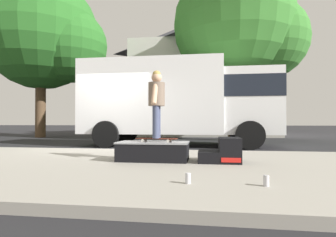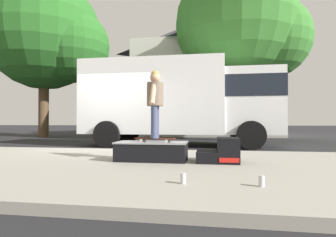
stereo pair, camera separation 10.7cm
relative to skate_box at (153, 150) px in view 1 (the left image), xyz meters
The scene contains 12 objects.
ground_plane 3.41m from the skate_box, 128.95° to the left, with size 140.00×140.00×0.00m, color black.
sidewalk_slab 2.18m from the skate_box, behind, with size 50.00×5.00×0.12m, color gray.
skate_box is the anchor object (origin of this frame).
kicker_ramp 1.31m from the skate_box, ahead, with size 0.76×0.66×0.45m.
skateboard 0.23m from the skate_box, ahead, with size 0.80×0.28×0.07m.
skater_kid 1.00m from the skate_box, ahead, with size 0.31×0.67×1.30m.
soda_can 2.03m from the skate_box, 66.98° to the right, with size 0.07×0.07×0.13m.
soda_can_b 2.53m from the skate_box, 48.00° to the right, with size 0.07×0.07×0.13m.
box_truck 5.04m from the skate_box, 89.82° to the left, with size 6.91×2.63×3.05m.
street_tree_main 9.92m from the skate_box, 72.34° to the left, with size 6.27×5.70×8.34m.
street_tree_neighbour 13.44m from the skate_box, 130.90° to the left, with size 7.04×6.40×9.17m.
house_behind 15.16m from the skate_box, 87.32° to the left, with size 9.54×8.22×8.40m.
Camera 1 is at (3.16, -7.78, 0.85)m, focal length 29.29 mm.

